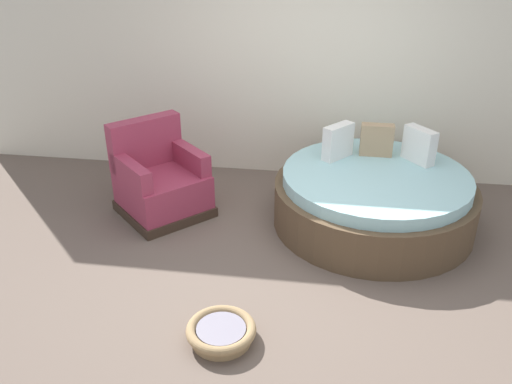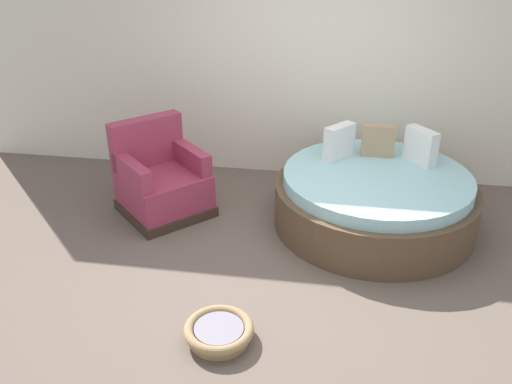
# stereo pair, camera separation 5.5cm
# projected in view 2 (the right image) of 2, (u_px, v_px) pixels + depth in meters

# --- Properties ---
(ground_plane) EXTENTS (8.00, 8.00, 0.02)m
(ground_plane) POSITION_uv_depth(u_px,v_px,m) (284.00, 268.00, 4.72)
(ground_plane) COLOR #66564C
(back_wall) EXTENTS (8.00, 0.12, 3.08)m
(back_wall) POSITION_uv_depth(u_px,v_px,m) (309.00, 41.00, 5.79)
(back_wall) COLOR silver
(back_wall) RESTS_ON ground_plane
(round_daybed) EXTENTS (1.95, 1.95, 0.91)m
(round_daybed) POSITION_uv_depth(u_px,v_px,m) (375.00, 199.00, 5.25)
(round_daybed) COLOR brown
(round_daybed) RESTS_ON ground_plane
(red_armchair) EXTENTS (1.13, 1.13, 0.94)m
(red_armchair) POSITION_uv_depth(u_px,v_px,m) (161.00, 182.00, 5.47)
(red_armchair) COLOR #38281E
(red_armchair) RESTS_ON ground_plane
(pet_basket) EXTENTS (0.51, 0.51, 0.13)m
(pet_basket) POSITION_uv_depth(u_px,v_px,m) (219.00, 332.00, 3.87)
(pet_basket) COLOR #9E7F56
(pet_basket) RESTS_ON ground_plane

